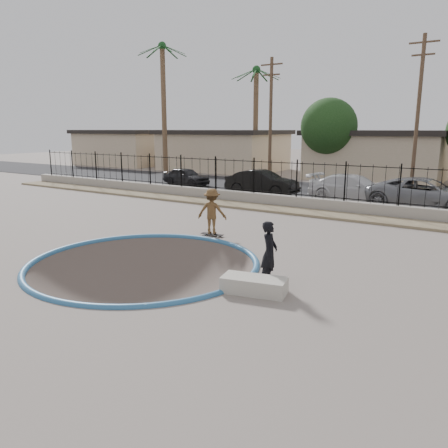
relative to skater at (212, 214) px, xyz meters
name	(u,v)px	position (x,y,z in m)	size (l,w,h in m)	color
ground	(307,223)	(0.23, 9.00, -1.96)	(120.00, 120.00, 2.20)	slate
bowl_pit	(144,263)	(0.23, -4.00, -0.86)	(6.84, 6.84, 1.80)	#4D433B
coping_ring	(144,263)	(0.23, -4.00, -0.86)	(7.04, 7.04, 0.20)	#2D6493
rock_strip	(287,210)	(0.23, 6.20, -0.80)	(42.00, 1.60, 0.11)	#9A8965
retaining_wall	(296,202)	(0.23, 7.30, -0.56)	(42.00, 0.45, 0.60)	gray
fence	(297,179)	(0.23, 7.30, 0.64)	(40.00, 0.04, 1.80)	black
street	(338,192)	(0.23, 14.00, -0.84)	(90.00, 8.00, 0.04)	black
house_west_far	(129,147)	(-27.77, 23.50, 1.12)	(10.60, 8.60, 3.90)	tan
house_west	(223,150)	(-14.77, 23.50, 1.12)	(11.60, 8.60, 3.90)	tan
house_center	(378,154)	(0.23, 23.50, 1.12)	(10.60, 8.60, 3.90)	tan
palm_left	(163,82)	(-16.77, 17.00, 7.10)	(2.30, 2.30, 11.30)	brown
palm_mid	(256,97)	(-9.77, 21.00, 5.83)	(2.30, 2.30, 9.30)	brown
utility_pole_left	(271,119)	(-5.77, 16.00, 3.84)	(1.70, 0.24, 9.00)	#473323
utility_pole_mid	(418,113)	(4.23, 16.00, 4.10)	(1.70, 0.24, 9.50)	#473323
street_tree_left	(329,126)	(-2.77, 20.00, 3.33)	(4.32, 4.32, 6.36)	#473323
skater	(212,214)	(0.00, 0.00, 0.00)	(1.11, 0.64, 1.72)	brown
skateboard	(212,234)	(0.00, 0.00, -0.79)	(0.92, 0.28, 0.08)	black
videographer	(269,253)	(4.23, -3.52, -0.02)	(0.61, 0.40, 1.68)	black
concrete_ledge	(254,285)	(4.23, -4.32, -0.66)	(1.60, 0.70, 0.40)	#B5AFA0
car_a	(186,176)	(-10.17, 11.51, -0.20)	(1.48, 3.68, 1.25)	black
car_b	(262,182)	(-3.40, 10.40, -0.08)	(1.58, 4.52, 1.49)	black
car_c	(354,189)	(2.23, 10.66, -0.08)	(2.09, 5.14, 1.49)	silver
car_d	(426,194)	(5.90, 10.40, -0.04)	(2.61, 5.65, 1.57)	gray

